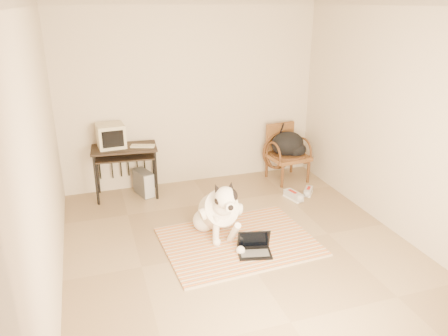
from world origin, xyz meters
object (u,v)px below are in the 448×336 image
dog (218,211)px  computer_desk (125,154)px  laptop (254,248)px  crt_monitor (111,136)px  pc_tower (144,183)px  rattan_chair (286,153)px  backpack (289,145)px

dog → computer_desk: size_ratio=1.20×
laptop → crt_monitor: bearing=122.3°
crt_monitor → pc_tower: bearing=-12.6°
dog → rattan_chair: 2.17m
computer_desk → rattan_chair: 2.56m
dog → backpack: size_ratio=2.14×
computer_desk → backpack: size_ratio=1.78×
laptop → backpack: (1.36, 1.94, 0.51)m
dog → backpack: dog is taller
laptop → backpack: size_ratio=0.80×
laptop → pc_tower: (-0.96, 2.07, 0.10)m
dog → laptop: size_ratio=2.69×
computer_desk → pc_tower: computer_desk is taller
pc_tower → computer_desk: bearing=175.7°
crt_monitor → backpack: crt_monitor is taller
laptop → pc_tower: pc_tower is taller
laptop → rattan_chair: (1.34, 1.99, 0.36)m
laptop → pc_tower: bearing=114.9°
dog → pc_tower: dog is taller
computer_desk → dog: bearing=-58.9°
computer_desk → rattan_chair: rattan_chair is taller
dog → backpack: (1.63, 1.40, 0.26)m
crt_monitor → rattan_chair: 2.76m
rattan_chair → backpack: rattan_chair is taller
dog → rattan_chair: bearing=42.0°
dog → rattan_chair: rattan_chair is taller
rattan_chair → backpack: (0.02, -0.05, 0.14)m
crt_monitor → rattan_chair: size_ratio=0.45×
crt_monitor → laptop: bearing=-57.7°
dog → pc_tower: (-0.70, 1.53, -0.15)m
dog → pc_tower: size_ratio=2.67×
rattan_chair → backpack: bearing=-66.5°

